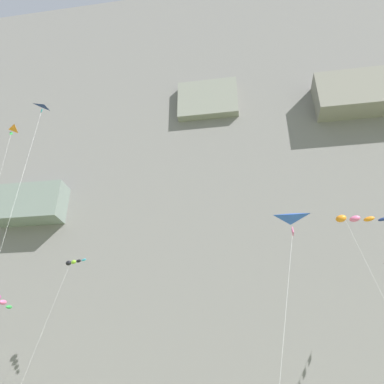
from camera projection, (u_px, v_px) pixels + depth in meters
The scene contains 6 objects.
cliff_face at pixel (216, 172), 65.11m from camera, with size 180.00×24.33×69.79m.
kite_windsock_high_left at pixel (73, 263), 41.51m from camera, with size 4.05×3.96×14.29m.
kite_delta_upper_left at pixel (292, 235), 22.85m from camera, with size 2.96×4.02×10.24m.
kite_delta_far_left at pixel (39, 121), 28.89m from camera, with size 2.97×5.23×21.54m.
kite_windsock_near_cliff at pixel (354, 219), 32.38m from camera, with size 4.29×5.19×15.12m.
kite_delta_upper_right at pixel (5, 143), 38.94m from camera, with size 3.22×3.10×25.76m.
Camera 1 is at (4.37, -1.56, 1.63)m, focal length 35.12 mm.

